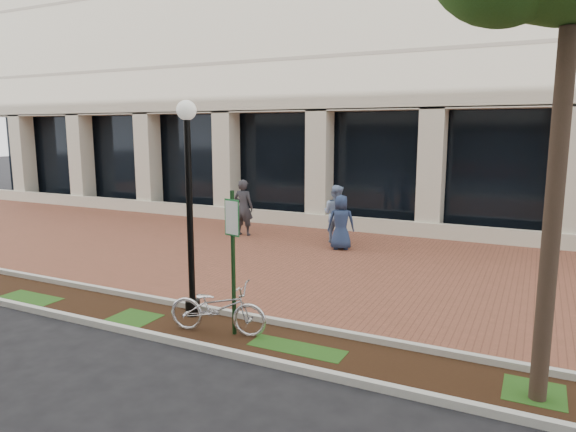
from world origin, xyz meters
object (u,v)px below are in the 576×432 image
at_px(pedestrian_mid, 336,214).
at_px(parking_sign, 232,245).
at_px(pedestrian_right, 341,222).
at_px(pedestrian_left, 244,208).
at_px(lamppost, 189,197).
at_px(locked_bicycle, 218,308).

bearing_deg(pedestrian_mid, parking_sign, 109.29).
distance_m(pedestrian_mid, pedestrian_right, 0.99).
distance_m(pedestrian_left, pedestrian_right, 3.69).
bearing_deg(lamppost, parking_sign, -20.78).
relative_size(pedestrian_left, pedestrian_mid, 1.04).
bearing_deg(locked_bicycle, pedestrian_mid, -5.06).
height_order(locked_bicycle, pedestrian_mid, pedestrian_mid).
bearing_deg(pedestrian_mid, locked_bicycle, 107.15).
distance_m(parking_sign, locked_bicycle, 1.17).
bearing_deg(locked_bicycle, pedestrian_left, 17.07).
bearing_deg(parking_sign, locked_bicycle, -152.17).
height_order(lamppost, pedestrian_mid, lamppost).
distance_m(lamppost, pedestrian_mid, 7.41).
height_order(parking_sign, pedestrian_right, parking_sign).
relative_size(parking_sign, pedestrian_right, 1.54).
height_order(parking_sign, pedestrian_left, parking_sign).
height_order(locked_bicycle, pedestrian_left, pedestrian_left).
bearing_deg(locked_bicycle, parking_sign, -89.08).
bearing_deg(locked_bicycle, lamppost, 49.71).
distance_m(lamppost, pedestrian_right, 6.62).
bearing_deg(pedestrian_left, parking_sign, 116.58).
relative_size(locked_bicycle, pedestrian_right, 1.09).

